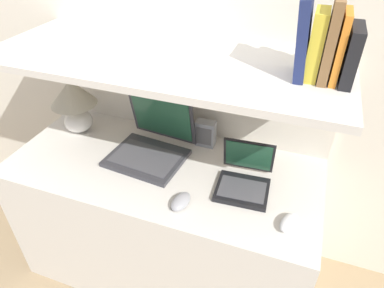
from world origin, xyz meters
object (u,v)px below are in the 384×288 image
second_mouse (289,222)px  book_brown (331,40)px  table_lamp (74,100)px  computer_mouse (181,201)px  router_box (206,133)px  book_black (351,55)px  laptop_large (152,144)px  book_navy (304,38)px  book_orange (340,47)px  laptop_small (244,178)px  book_yellow (316,45)px

second_mouse → book_brown: bearing=89.6°
table_lamp → computer_mouse: 0.77m
router_box → book_black: book_black is taller
second_mouse → book_black: 0.61m
laptop_large → book_brown: book_brown is taller
book_navy → table_lamp: bearing=176.7°
book_orange → book_brown: book_brown is taller
second_mouse → book_orange: book_orange is taller
laptop_small → second_mouse: 0.26m
laptop_small → book_orange: size_ratio=1.10×
laptop_small → book_black: bearing=13.9°
laptop_small → book_brown: bearing=18.3°
book_brown → laptop_small: bearing=-161.7°
book_orange → book_yellow: (-0.07, 0.00, -0.00)m
computer_mouse → book_yellow: 0.73m
laptop_small → book_navy: 0.59m
table_lamp → router_box: bearing=8.8°
book_yellow → laptop_small: bearing=-157.7°
book_yellow → computer_mouse: bearing=-145.1°
laptop_large → book_brown: (0.66, -0.00, 0.56)m
book_black → router_box: bearing=162.9°
router_box → book_orange: (0.48, -0.16, 0.54)m
book_brown → table_lamp: bearing=176.9°
second_mouse → laptop_large: bearing=161.0°
table_lamp → laptop_large: bearing=-7.2°
laptop_large → second_mouse: size_ratio=3.06×
computer_mouse → second_mouse: bearing=5.0°
second_mouse → book_yellow: size_ratio=0.54×
laptop_large → second_mouse: bearing=-19.0°
book_black → book_navy: bearing=180.0°
table_lamp → computer_mouse: size_ratio=2.43×
laptop_small → book_navy: size_ratio=0.94×
table_lamp → computer_mouse: bearing=-24.9°
laptop_small → book_brown: 0.62m
table_lamp → laptop_small: bearing=-8.1°
router_box → computer_mouse: bearing=-84.9°
book_orange → table_lamp: bearing=177.0°
computer_mouse → book_navy: size_ratio=0.45×
router_box → book_orange: book_orange is taller
table_lamp → book_yellow: bearing=-3.2°
second_mouse → book_yellow: (-0.04, 0.22, 0.58)m
book_yellow → book_brown: bearing=0.0°
laptop_small → router_box: size_ratio=1.89×
table_lamp → laptop_large: table_lamp is taller
router_box → book_black: bearing=-17.1°
second_mouse → router_box: 0.59m
book_black → book_orange: bearing=180.0°
book_black → book_yellow: size_ratio=0.83×
laptop_large → router_box: laptop_large is taller
computer_mouse → second_mouse: same height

